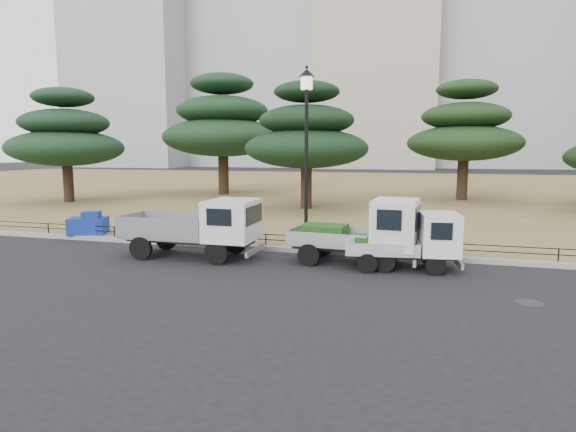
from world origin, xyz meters
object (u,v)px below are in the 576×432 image
(truck_large, at_px, (198,225))
(tarp_pile, at_px, (89,225))
(street_lamp, at_px, (306,128))
(truck_kei_front, at_px, (364,232))
(truck_kei_rear, at_px, (411,241))

(truck_large, relative_size, tarp_pile, 2.64)
(street_lamp, bearing_deg, truck_large, -148.31)
(truck_kei_front, height_order, tarp_pile, truck_kei_front)
(truck_kei_front, bearing_deg, truck_kei_rear, -5.63)
(street_lamp, bearing_deg, tarp_pile, 179.03)
(truck_kei_front, bearing_deg, street_lamp, 150.66)
(truck_large, height_order, tarp_pile, truck_large)
(truck_large, xyz_separation_m, truck_kei_rear, (6.50, 0.23, -0.23))
(tarp_pile, bearing_deg, truck_kei_rear, -8.36)
(truck_large, xyz_separation_m, truck_kei_front, (5.13, 0.47, -0.06))
(truck_large, distance_m, truck_kei_front, 5.16)
(truck_kei_front, height_order, street_lamp, street_lamp)
(truck_kei_rear, bearing_deg, street_lamp, 146.67)
(truck_kei_front, distance_m, truck_kei_rear, 1.40)
(truck_large, relative_size, street_lamp, 0.74)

